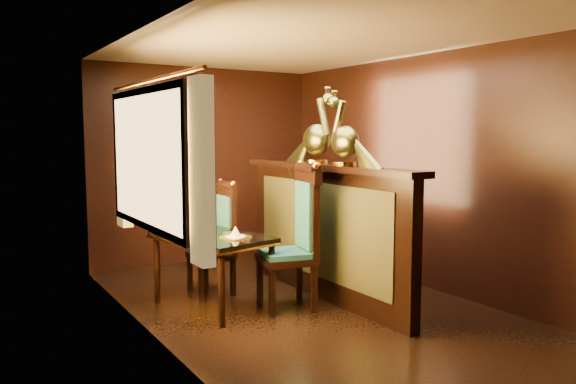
# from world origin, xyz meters

# --- Properties ---
(ground) EXTENTS (5.00, 5.00, 0.00)m
(ground) POSITION_xyz_m (0.00, 0.00, 0.00)
(ground) COLOR black
(ground) RESTS_ON ground
(room_shell) EXTENTS (3.04, 5.04, 2.52)m
(room_shell) POSITION_xyz_m (-0.09, 0.02, 1.58)
(room_shell) COLOR black
(room_shell) RESTS_ON ground
(partition) EXTENTS (0.26, 2.70, 1.36)m
(partition) POSITION_xyz_m (0.32, 0.30, 0.71)
(partition) COLOR black
(partition) RESTS_ON ground
(dining_table) EXTENTS (0.96, 1.32, 0.90)m
(dining_table) POSITION_xyz_m (-0.76, 0.62, 0.63)
(dining_table) COLOR black
(dining_table) RESTS_ON ground
(chair_left) EXTENTS (0.61, 0.63, 1.40)m
(chair_left) POSITION_xyz_m (-0.05, 0.18, 0.73)
(chair_left) COLOR black
(chair_left) RESTS_ON ground
(chair_right) EXTENTS (0.44, 0.47, 1.19)m
(chair_right) POSITION_xyz_m (-0.48, 1.03, 0.62)
(chair_right) COLOR black
(chair_right) RESTS_ON ground
(peacock_left) EXTENTS (0.23, 0.60, 0.72)m
(peacock_left) POSITION_xyz_m (0.33, -0.03, 1.72)
(peacock_left) COLOR #16442A
(peacock_left) RESTS_ON partition
(peacock_right) EXTENTS (0.24, 0.64, 0.76)m
(peacock_right) POSITION_xyz_m (0.33, 0.44, 1.74)
(peacock_right) COLOR #16442A
(peacock_right) RESTS_ON partition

